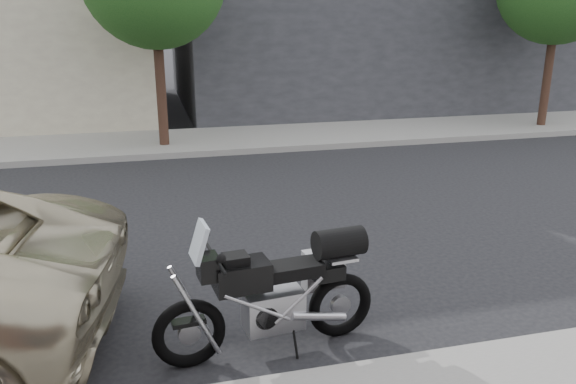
# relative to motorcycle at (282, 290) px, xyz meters

# --- Properties ---
(ground) EXTENTS (120.00, 120.00, 0.00)m
(ground) POSITION_rel_motorcycle_xyz_m (-1.25, -3.34, -0.62)
(ground) COLOR black
(ground) RESTS_ON ground
(far_sidewalk) EXTENTS (44.00, 3.00, 0.15)m
(far_sidewalk) POSITION_rel_motorcycle_xyz_m (-1.25, -9.84, -0.54)
(far_sidewalk) COLOR gray
(far_sidewalk) RESTS_ON ground
(far_building_dark) EXTENTS (16.00, 11.00, 7.00)m
(far_building_dark) POSITION_rel_motorcycle_xyz_m (-8.25, -16.83, 2.88)
(far_building_dark) COLOR #2A2B2F
(far_building_dark) RESTS_ON ground
(motorcycle) EXTENTS (2.26, 0.88, 1.43)m
(motorcycle) POSITION_rel_motorcycle_xyz_m (0.00, 0.00, 0.00)
(motorcycle) COLOR black
(motorcycle) RESTS_ON ground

